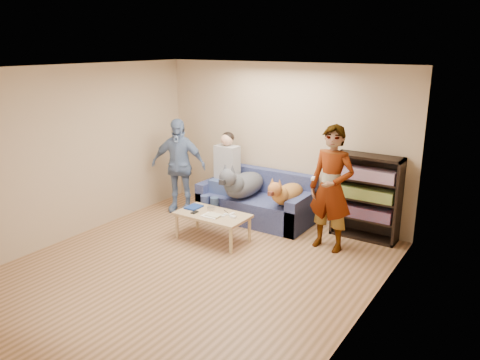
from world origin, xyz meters
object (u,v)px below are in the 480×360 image
Objects in this scene: person_standing_right at (331,189)px; coffee_table at (213,216)px; sofa at (256,203)px; dog_gray at (241,184)px; bookshelf at (367,195)px; dog_tan at (286,193)px; person_standing_left at (178,165)px; camera_silver at (211,208)px; person_seated at (224,172)px; notebook_blue at (194,207)px.

person_standing_right reaches higher than coffee_table.
person_standing_right reaches higher than sofa.
dog_gray is 1.15× the size of coffee_table.
dog_tan is at bearing -161.25° from bookshelf.
person_standing_left is at bearing -164.85° from sofa.
sofa is at bearing -6.84° from person_standing_left.
camera_silver is 0.07× the size of person_seated.
camera_silver is at bearing -148.68° from bookshelf.
dog_gray is at bearing 66.59° from notebook_blue.
person_standing_left is 6.37× the size of notebook_blue.
coffee_table is at bearing -95.12° from sofa.
dog_gray is 0.92m from coffee_table.
dog_gray is 1.11× the size of dog_tan.
person_standing_right is at bearing 17.95° from camera_silver.
person_seated is (-0.58, -0.13, 0.49)m from sofa.
dog_tan is (0.64, -0.16, 0.33)m from sofa.
dog_gray reaches higher than camera_silver.
dog_gray is at bearing -166.19° from bookshelf.
dog_gray is at bearing 84.25° from camera_silver.
person_standing_left is 1.55m from coffee_table.
notebook_blue is 0.92m from dog_gray.
person_standing_left is 0.84m from person_seated.
dog_tan is (1.22, -0.03, -0.16)m from person_seated.
person_seated is at bearing 94.89° from notebook_blue.
camera_silver reaches higher than notebook_blue.
camera_silver is at bearing -135.77° from dog_tan.
person_standing_right is at bearing -6.79° from dog_gray.
coffee_table is at bearing -152.20° from person_standing_right.
dog_gray reaches higher than sofa.
bookshelf reaches higher than coffee_table.
person_standing_right is 1.43× the size of dog_gray.
person_standing_left is 1.53m from sofa.
sofa reaches higher than notebook_blue.
notebook_blue is 0.18× the size of person_seated.
bookshelf is (1.90, 1.35, 0.31)m from coffee_table.
coffee_table is (-0.74, -0.95, -0.24)m from dog_tan.
sofa is at bearing 165.82° from dog_tan.
person_standing_right is at bearing -114.31° from bookshelf.
person_standing_left reaches higher than dog_gray.
dog_gray is (0.36, 0.82, 0.23)m from notebook_blue.
dog_gray is (1.23, 0.13, -0.17)m from person_standing_left.
person_standing_right is 1.65× the size of coffee_table.
person_standing_left is at bearing -162.83° from person_seated.
camera_silver is at bearing -157.20° from person_standing_right.
dog_gray is (-0.14, -0.24, 0.38)m from sofa.
coffee_table is at bearing -64.09° from person_seated.
bookshelf is (2.30, 1.30, 0.25)m from notebook_blue.
person_standing_right is at bearing -23.31° from person_standing_left.
person_standing_left is 1.25m from dog_gray.
bookshelf is at bearing 31.32° from camera_silver.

